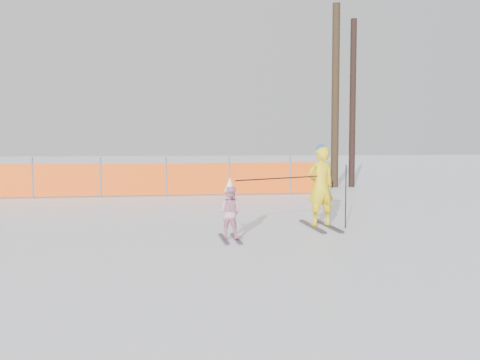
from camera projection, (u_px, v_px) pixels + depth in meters
name	position (u px, v px, depth m)	size (l,w,h in m)	color
ground	(244.00, 239.00, 9.39)	(120.00, 120.00, 0.00)	white
adult	(321.00, 186.00, 10.62)	(0.64, 1.61, 1.65)	black
child	(230.00, 211.00, 9.26)	(0.55, 1.01, 1.09)	black
ski_poles	(305.00, 186.00, 10.14)	(2.34, 0.99, 1.25)	black
safety_fence	(52.00, 180.00, 16.20)	(17.30, 0.06, 1.25)	#595960
tree_trunks	(342.00, 99.00, 20.08)	(0.95, 0.28, 6.85)	#312215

